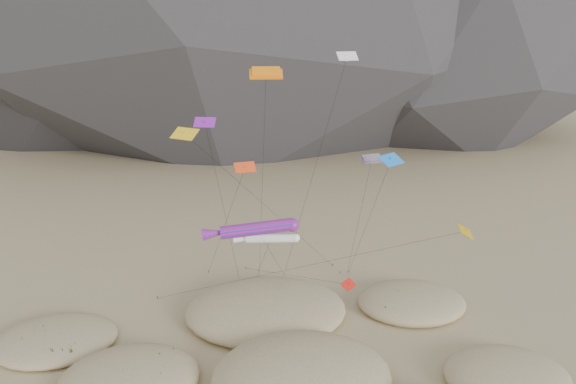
% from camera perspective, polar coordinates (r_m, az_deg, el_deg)
% --- Properties ---
extents(dunes, '(50.61, 37.24, 4.40)m').
position_cam_1_polar(dunes, '(49.06, -2.44, -18.77)').
color(dunes, '#CCB789').
rests_on(dunes, ground).
extents(dune_grass, '(42.66, 29.50, 1.47)m').
position_cam_1_polar(dune_grass, '(49.28, -2.57, -18.48)').
color(dune_grass, black).
rests_on(dune_grass, ground).
extents(kite_stakes, '(22.61, 6.44, 0.30)m').
position_cam_1_polar(kite_stakes, '(67.58, -1.76, -8.56)').
color(kite_stakes, '#3F2D1E').
rests_on(kite_stakes, ground).
extents(rainbow_tube_kite, '(9.46, 16.53, 13.81)m').
position_cam_1_polar(rainbow_tube_kite, '(46.54, -3.55, -3.79)').
color(rainbow_tube_kite, '#F61943').
rests_on(rainbow_tube_kite, ground).
extents(white_tube_kite, '(5.89, 14.18, 11.31)m').
position_cam_1_polar(white_tube_kite, '(50.40, -2.04, -4.77)').
color(white_tube_kite, white).
rests_on(white_tube_kite, ground).
extents(orange_parafoil, '(2.91, 11.99, 25.62)m').
position_cam_1_polar(orange_parafoil, '(49.22, -2.25, 11.71)').
color(orange_parafoil, orange).
rests_on(orange_parafoil, ground).
extents(multi_parafoil, '(3.06, 15.18, 18.31)m').
position_cam_1_polar(multi_parafoil, '(49.48, 8.45, 3.08)').
color(multi_parafoil, red).
rests_on(multi_parafoil, ground).
extents(delta_kites, '(29.41, 22.38, 26.69)m').
position_cam_1_polar(delta_kites, '(49.39, 2.30, 2.13)').
color(delta_kites, '#EB4216').
rests_on(delta_kites, ground).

